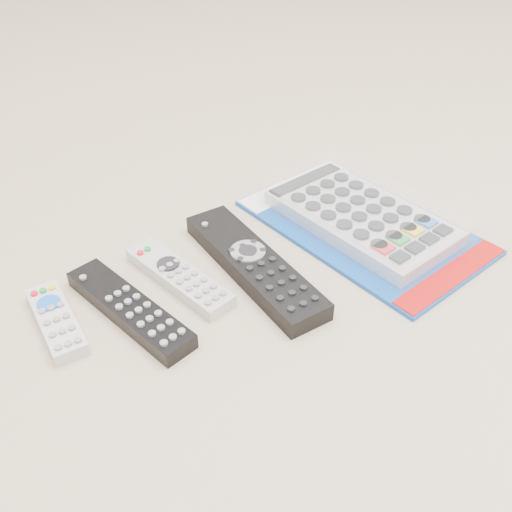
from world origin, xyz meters
TOP-DOWN VIEW (x-y plane):
  - remote_small_grey at (-0.24, 0.07)m, footprint 0.06×0.13m
  - remote_slim_black at (-0.16, 0.03)m, footprint 0.07×0.21m
  - remote_silver_dvd at (-0.08, 0.04)m, footprint 0.06×0.18m
  - remote_large_black at (0.01, -0.00)m, footprint 0.09×0.26m
  - jumbo_remote_packaged at (0.19, -0.01)m, footprint 0.22×0.35m

SIDE VIEW (x-z plane):
  - remote_silver_dvd at x=-0.08m, z-range 0.00..0.02m
  - remote_small_grey at x=-0.24m, z-range 0.00..0.02m
  - remote_slim_black at x=-0.16m, z-range 0.00..0.02m
  - remote_large_black at x=0.01m, z-range 0.00..0.03m
  - jumbo_remote_packaged at x=0.19m, z-range 0.00..0.04m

